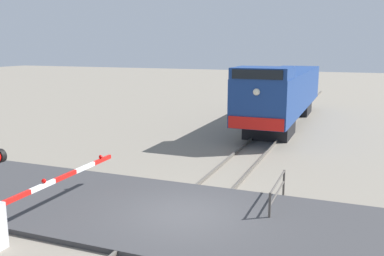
# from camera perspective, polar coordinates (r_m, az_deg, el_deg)

# --- Properties ---
(ground_plane) EXTENTS (160.00, 160.00, 0.00)m
(ground_plane) POSITION_cam_1_polar(r_m,az_deg,el_deg) (13.64, -1.05, -12.06)
(ground_plane) COLOR gray
(rail_track_left) EXTENTS (0.08, 80.00, 0.15)m
(rail_track_left) POSITION_cam_1_polar(r_m,az_deg,el_deg) (13.88, -3.84, -11.33)
(rail_track_left) COLOR #59544C
(rail_track_left) RESTS_ON ground_plane
(rail_track_right) EXTENTS (0.08, 80.00, 0.15)m
(rail_track_right) POSITION_cam_1_polar(r_m,az_deg,el_deg) (13.37, 1.86, -12.21)
(rail_track_right) COLOR #59544C
(rail_track_right) RESTS_ON ground_plane
(road_surface) EXTENTS (36.00, 5.72, 0.16)m
(road_surface) POSITION_cam_1_polar(r_m,az_deg,el_deg) (13.61, -1.05, -11.76)
(road_surface) COLOR #38383A
(road_surface) RESTS_ON ground_plane
(locomotive) EXTENTS (3.06, 16.95, 4.21)m
(locomotive) POSITION_cam_1_polar(r_m,az_deg,el_deg) (29.88, 12.12, 4.67)
(locomotive) COLOR black
(locomotive) RESTS_ON ground_plane
(crossing_gate) EXTENTS (0.36, 6.09, 1.39)m
(crossing_gate) POSITION_cam_1_polar(r_m,az_deg,el_deg) (13.08, -22.27, -9.85)
(crossing_gate) COLOR silver
(crossing_gate) RESTS_ON ground_plane
(guard_railing) EXTENTS (0.08, 2.64, 0.95)m
(guard_railing) POSITION_cam_1_polar(r_m,az_deg,el_deg) (14.58, 11.37, -8.12)
(guard_railing) COLOR #4C4742
(guard_railing) RESTS_ON ground_plane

